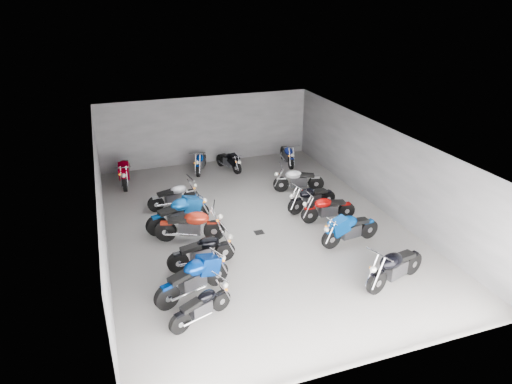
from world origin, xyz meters
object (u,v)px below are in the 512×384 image
Objects in this scene: motorcycle_left_f at (174,196)px; motorcycle_right_e at (311,198)px; motorcycle_right_d at (328,208)px; motorcycle_back_c at (201,161)px; motorcycle_left_c at (202,251)px; motorcycle_left_e at (179,213)px; motorcycle_right_c at (350,229)px; motorcycle_back_f at (287,155)px; motorcycle_left_b at (194,278)px; motorcycle_back_d at (229,161)px; motorcycle_right_a at (395,267)px; motorcycle_left_d at (191,225)px; motorcycle_right_f at (298,180)px; motorcycle_left_a at (201,306)px; motorcycle_back_a at (125,172)px.

motorcycle_left_f is 5.22m from motorcycle_right_e.
motorcycle_back_c is at bearing 31.11° from motorcycle_right_d.
motorcycle_left_e reaches higher than motorcycle_left_c.
motorcycle_right_c is at bearing -177.83° from motorcycle_right_d.
motorcycle_back_f is at bearing 111.88° from motorcycle_left_e.
motorcycle_left_b reaches higher than motorcycle_back_f.
motorcycle_back_d is at bearing 135.84° from motorcycle_left_b.
motorcycle_back_c is at bearing -31.89° from motorcycle_back_d.
motorcycle_left_c is 5.60m from motorcycle_right_a.
motorcycle_right_d is (5.48, 2.79, -0.07)m from motorcycle_left_b.
motorcycle_left_b is 3.05m from motorcycle_left_d.
motorcycle_right_c is (5.42, 1.12, -0.03)m from motorcycle_left_b.
motorcycle_right_f is (5.02, 2.57, -0.05)m from motorcycle_left_d.
motorcycle_left_e reaches higher than motorcycle_right_f.
motorcycle_left_e reaches higher than motorcycle_back_d.
motorcycle_right_e is at bearing 59.67° from motorcycle_left_f.
motorcycle_back_c is (-3.23, 10.41, -0.07)m from motorcycle_right_a.
motorcycle_left_a is at bearing 64.03° from motorcycle_back_f.
motorcycle_back_f is at bearing 122.76° from motorcycle_left_a.
motorcycle_left_b is at bearing 102.89° from motorcycle_back_a.
motorcycle_left_f is at bearing 34.10° from motorcycle_back_f.
motorcycle_right_c reaches higher than motorcycle_right_e.
motorcycle_back_a is at bearing -146.46° from motorcycle_left_d.
motorcycle_left_c reaches higher than motorcycle_back_c.
motorcycle_back_c is 1.29m from motorcycle_back_d.
motorcycle_left_c is 4.33m from motorcycle_left_f.
motorcycle_right_c is 1.05× the size of motorcycle_right_e.
motorcycle_back_c is (1.81, 3.43, -0.00)m from motorcycle_left_f.
motorcycle_back_f is (0.82, 3.10, -0.02)m from motorcycle_right_f.
motorcycle_left_b is 1.09× the size of motorcycle_back_f.
motorcycle_right_c is 1.08× the size of motorcycle_back_f.
motorcycle_back_f is at bearing -4.49° from motorcycle_right_d.
motorcycle_right_e is at bearing 108.30° from motorcycle_left_a.
motorcycle_right_c reaches higher than motorcycle_back_f.
motorcycle_left_a is 5.52m from motorcycle_right_a.
motorcycle_left_c is at bearing 135.42° from motorcycle_left_b.
motorcycle_left_e reaches higher than motorcycle_right_a.
motorcycle_left_b is 1.23× the size of motorcycle_back_d.
motorcycle_left_b is 1.08× the size of motorcycle_right_d.
motorcycle_left_d is 8.14m from motorcycle_back_f.
motorcycle_left_b is 7.87m from motorcycle_right_f.
motorcycle_right_e is 1.17× the size of motorcycle_back_d.
motorcycle_left_b reaches higher than motorcycle_left_d.
motorcycle_left_d reaches higher than motorcycle_right_e.
motorcycle_right_e is 8.11m from motorcycle_back_a.
motorcycle_back_f reaches higher than motorcycle_left_f.
motorcycle_right_c reaches higher than motorcycle_back_d.
motorcycle_left_c is 4.88m from motorcycle_right_c.
motorcycle_back_a is 4.67m from motorcycle_back_d.
motorcycle_right_f reaches higher than motorcycle_back_f.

